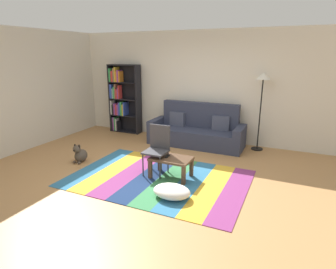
# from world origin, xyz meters

# --- Properties ---
(ground_plane) EXTENTS (14.00, 14.00, 0.00)m
(ground_plane) POSITION_xyz_m (0.00, 0.00, 0.00)
(ground_plane) COLOR #B27F4C
(back_wall) EXTENTS (6.80, 0.10, 2.70)m
(back_wall) POSITION_xyz_m (0.00, 2.55, 1.35)
(back_wall) COLOR silver
(back_wall) RESTS_ON ground_plane
(left_wall) EXTENTS (0.10, 5.50, 2.70)m
(left_wall) POSITION_xyz_m (-3.40, 0.75, 1.35)
(left_wall) COLOR beige
(left_wall) RESTS_ON ground_plane
(rug) EXTENTS (3.07, 2.10, 0.01)m
(rug) POSITION_xyz_m (0.13, -0.14, 0.01)
(rug) COLOR teal
(rug) RESTS_ON ground_plane
(couch) EXTENTS (2.26, 0.80, 1.00)m
(couch) POSITION_xyz_m (0.09, 2.02, 0.34)
(couch) COLOR #2D3347
(couch) RESTS_ON ground_plane
(bookshelf) EXTENTS (0.90, 0.28, 1.86)m
(bookshelf) POSITION_xyz_m (-2.23, 2.31, 0.93)
(bookshelf) COLOR black
(bookshelf) RESTS_ON ground_plane
(coffee_table) EXTENTS (0.71, 0.47, 0.36)m
(coffee_table) POSITION_xyz_m (0.31, -0.00, 0.31)
(coffee_table) COLOR #513826
(coffee_table) RESTS_ON rug
(pouf) EXTENTS (0.59, 0.44, 0.19)m
(pouf) POSITION_xyz_m (0.62, -0.68, 0.11)
(pouf) COLOR white
(pouf) RESTS_ON rug
(dog) EXTENTS (0.22, 0.35, 0.40)m
(dog) POSITION_xyz_m (-1.69, -0.08, 0.16)
(dog) COLOR #473D33
(dog) RESTS_ON ground_plane
(standing_lamp) EXTENTS (0.32, 0.32, 1.75)m
(standing_lamp) POSITION_xyz_m (1.49, 2.25, 1.46)
(standing_lamp) COLOR black
(standing_lamp) RESTS_ON ground_plane
(tv_remote) EXTENTS (0.05, 0.15, 0.02)m
(tv_remote) POSITION_xyz_m (0.23, 0.01, 0.38)
(tv_remote) COLOR black
(tv_remote) RESTS_ON coffee_table
(folding_chair) EXTENTS (0.40, 0.40, 0.90)m
(folding_chair) POSITION_xyz_m (0.00, 0.09, 0.53)
(folding_chair) COLOR #38383D
(folding_chair) RESTS_ON ground_plane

